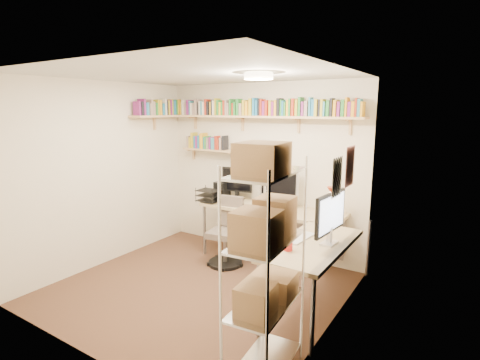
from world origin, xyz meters
name	(u,v)px	position (x,y,z in m)	size (l,w,h in m)	color
ground	(198,288)	(0.00, 0.00, 0.00)	(3.20, 3.20, 0.00)	#432F1C
room_shell	(196,161)	(0.00, 0.00, 1.55)	(3.24, 3.04, 2.52)	beige
wall_shelves	(229,116)	(-0.43, 1.30, 2.03)	(3.12, 1.09, 0.80)	tan
corner_desk	(272,214)	(0.50, 0.92, 0.78)	(2.42, 2.00, 1.36)	tan
office_chair	(227,236)	(-0.13, 0.80, 0.40)	(0.50, 0.50, 0.94)	black
wire_rack	(265,239)	(1.42, -0.94, 1.18)	(0.44, 0.80, 1.91)	silver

